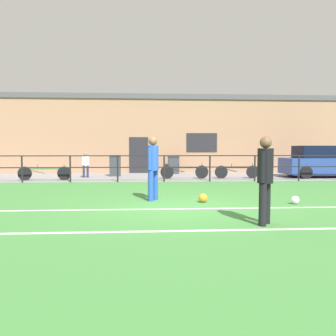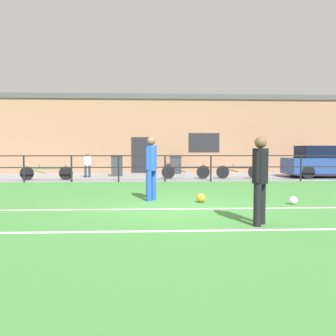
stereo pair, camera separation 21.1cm
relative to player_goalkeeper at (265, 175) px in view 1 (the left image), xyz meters
name	(u,v)px [view 1 (the left image)]	position (x,y,z in m)	size (l,w,h in m)	color
ground	(176,206)	(-1.48, 2.15, -0.96)	(60.00, 44.00, 0.04)	#42843D
field_line_touchline	(178,209)	(-1.48, 1.70, -0.94)	(36.00, 0.11, 0.00)	white
field_line_hash	(189,231)	(-1.48, -0.38, -0.94)	(36.00, 0.11, 0.00)	white
pavement_strip	(162,177)	(-1.48, 10.65, -0.93)	(48.00, 5.00, 0.02)	gray
perimeter_fence	(164,165)	(-1.48, 8.15, -0.20)	(36.07, 0.07, 1.15)	black
clubhouse_facade	(159,134)	(-1.48, 14.35, 1.37)	(28.00, 2.56, 4.61)	#A37A5B
player_goalkeeper	(265,175)	(0.00, 0.00, 0.00)	(0.31, 0.39, 1.66)	black
player_striker	(153,165)	(-2.05, 3.02, 0.05)	(0.31, 0.43, 1.75)	blue
soccer_ball_match	(295,200)	(1.60, 2.19, -0.84)	(0.21, 0.21, 0.21)	white
soccer_ball_spare	(203,198)	(-0.72, 2.62, -0.82)	(0.24, 0.24, 0.24)	orange
spectator_child	(86,163)	(-5.22, 10.25, -0.21)	(0.34, 0.22, 1.25)	#232D4C
parked_car_red	(325,162)	(6.64, 9.81, -0.18)	(4.25, 1.80, 1.56)	#28428E
bicycle_parked_0	(44,173)	(-6.80, 8.95, -0.60)	(2.35, 0.04, 0.72)	black
bicycle_parked_1	(237,172)	(2.06, 9.35, -0.60)	(2.13, 0.04, 0.71)	black
bicycle_parked_2	(184,172)	(-0.46, 9.35, -0.60)	(2.27, 0.04, 0.72)	black
trash_bin_0	(173,165)	(-0.73, 12.47, -0.41)	(0.64, 0.54, 1.01)	#33383D
trash_bin_1	(115,166)	(-3.86, 10.99, -0.38)	(0.56, 0.48, 1.08)	#33383D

